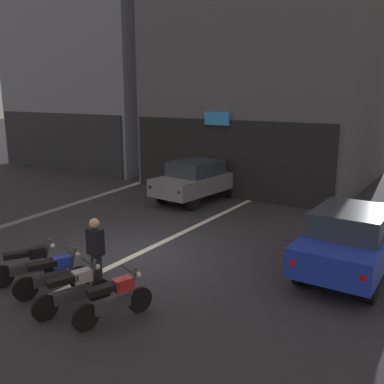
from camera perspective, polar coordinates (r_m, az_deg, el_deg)
name	(u,v)px	position (r m, az deg, el deg)	size (l,w,h in m)	color
ground_plane	(138,254)	(11.82, -7.24, -8.20)	(120.00, 120.00, 0.00)	#2B2B30
lane_centre_line	(238,206)	(16.63, 6.10, -1.88)	(0.20, 18.00, 0.01)	silver
building_corner_left	(111,42)	(28.14, -10.68, 19.05)	(9.69, 9.14, 14.66)	gray
building_mid_block	(276,52)	(22.21, 11.10, 17.82)	(9.37, 10.08, 12.44)	#56565B
car_grey_crossing_near	(197,179)	(17.21, 0.74, 1.72)	(2.16, 4.25, 1.64)	black
car_blue_parked_kerbside	(351,238)	(10.93, 20.42, -5.81)	(1.82, 4.12, 1.64)	black
car_red_down_street	(308,169)	(20.17, 15.12, 2.94)	(2.06, 4.22, 1.64)	black
motorcycle_black_row_leftmost	(29,264)	(10.58, -20.87, -8.93)	(0.90, 1.48, 0.98)	black
motorcycle_blue_row_left_mid	(53,274)	(9.83, -17.96, -10.38)	(0.82, 1.52, 0.98)	black
motorcycle_silver_row_centre	(74,290)	(9.01, -15.49, -12.43)	(0.67, 1.61, 0.98)	black
motorcycle_red_row_right_mid	(114,299)	(8.49, -10.32, -13.80)	(0.69, 1.60, 0.98)	black
person_by_motorcycles	(96,255)	(9.57, -12.67, -8.13)	(0.38, 0.25, 1.67)	#23232D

